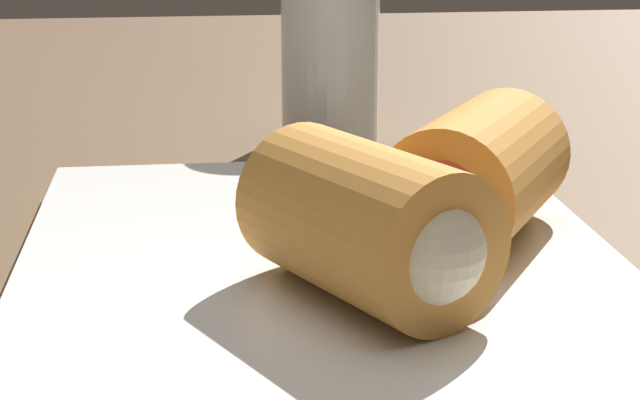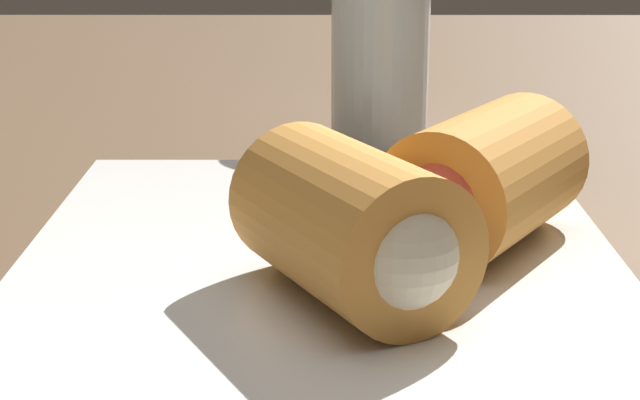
# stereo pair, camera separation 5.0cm
# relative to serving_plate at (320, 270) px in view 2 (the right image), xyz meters

# --- Properties ---
(table_surface) EXTENTS (1.80, 1.40, 0.02)m
(table_surface) POSITION_rel_serving_plate_xyz_m (-0.01, 0.02, -0.02)
(table_surface) COLOR brown
(table_surface) RESTS_ON ground
(serving_plate) EXTENTS (0.30, 0.24, 0.01)m
(serving_plate) POSITION_rel_serving_plate_xyz_m (0.00, 0.00, 0.00)
(serving_plate) COLOR silver
(serving_plate) RESTS_ON table_surface
(roll_front_left) EXTENTS (0.11, 0.10, 0.06)m
(roll_front_left) POSITION_rel_serving_plate_xyz_m (0.01, -0.07, 0.04)
(roll_front_left) COLOR #C68438
(roll_front_left) RESTS_ON serving_plate
(roll_front_right) EXTENTS (0.11, 0.09, 0.06)m
(roll_front_right) POSITION_rel_serving_plate_xyz_m (-0.05, -0.01, 0.04)
(roll_front_right) COLOR #C68438
(roll_front_right) RESTS_ON serving_plate
(drinking_glass) EXTENTS (0.06, 0.06, 0.13)m
(drinking_glass) POSITION_rel_serving_plate_xyz_m (0.26, -0.04, 0.06)
(drinking_glass) COLOR silver
(drinking_glass) RESTS_ON table_surface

